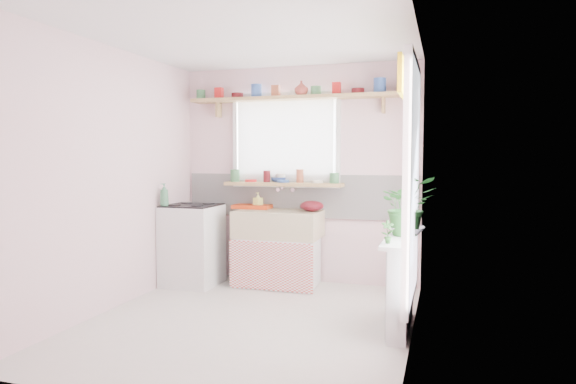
% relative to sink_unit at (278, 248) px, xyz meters
% --- Properties ---
extents(room, '(3.20, 3.20, 3.20)m').
position_rel_sink_unit_xyz_m(room, '(0.81, -0.43, 0.94)').
color(room, silver).
rests_on(room, ground).
extents(sink_unit, '(0.95, 0.65, 1.11)m').
position_rel_sink_unit_xyz_m(sink_unit, '(0.00, 0.00, 0.00)').
color(sink_unit, white).
rests_on(sink_unit, ground).
extents(cooker, '(0.58, 0.58, 0.93)m').
position_rel_sink_unit_xyz_m(cooker, '(-0.95, -0.24, 0.03)').
color(cooker, white).
rests_on(cooker, ground).
extents(radiator_ledge, '(0.22, 0.95, 0.78)m').
position_rel_sink_unit_xyz_m(radiator_ledge, '(1.45, -1.09, -0.03)').
color(radiator_ledge, white).
rests_on(radiator_ledge, ground).
extents(windowsill, '(1.40, 0.22, 0.04)m').
position_rel_sink_unit_xyz_m(windowsill, '(-0.00, 0.19, 0.71)').
color(windowsill, tan).
rests_on(windowsill, room).
extents(pine_shelf, '(2.52, 0.24, 0.04)m').
position_rel_sink_unit_xyz_m(pine_shelf, '(0.15, 0.18, 1.69)').
color(pine_shelf, tan).
rests_on(pine_shelf, room).
extents(shelf_crockery, '(2.47, 0.11, 0.12)m').
position_rel_sink_unit_xyz_m(shelf_crockery, '(0.15, 0.18, 1.76)').
color(shelf_crockery, '#3F7F4C').
rests_on(shelf_crockery, pine_shelf).
extents(sill_crockery, '(1.35, 0.11, 0.12)m').
position_rel_sink_unit_xyz_m(sill_crockery, '(-0.02, 0.19, 0.78)').
color(sill_crockery, '#3F7F4C').
rests_on(sill_crockery, windowsill).
extents(dish_tray, '(0.44, 0.34, 0.04)m').
position_rel_sink_unit_xyz_m(dish_tray, '(-0.38, 0.21, 0.44)').
color(dish_tray, red).
rests_on(dish_tray, sink_unit).
extents(colander, '(0.33, 0.33, 0.12)m').
position_rel_sink_unit_xyz_m(colander, '(0.38, 0.06, 0.48)').
color(colander, '#580F18').
rests_on(colander, sink_unit).
extents(jade_plant, '(0.56, 0.52, 0.52)m').
position_rel_sink_unit_xyz_m(jade_plant, '(1.48, -0.91, 0.60)').
color(jade_plant, '#2C702D').
rests_on(jade_plant, radiator_ledge).
extents(fruit_bowl, '(0.32, 0.32, 0.07)m').
position_rel_sink_unit_xyz_m(fruit_bowl, '(1.48, -0.89, 0.38)').
color(fruit_bowl, white).
rests_on(fruit_bowl, radiator_ledge).
extents(herb_pot, '(0.11, 0.08, 0.18)m').
position_rel_sink_unit_xyz_m(herb_pot, '(1.36, -1.39, 0.44)').
color(herb_pot, '#316C2B').
rests_on(herb_pot, radiator_ledge).
extents(soap_bottle_sink, '(0.11, 0.11, 0.19)m').
position_rel_sink_unit_xyz_m(soap_bottle_sink, '(-0.30, 0.16, 0.51)').
color(soap_bottle_sink, '#EFF66D').
rests_on(soap_bottle_sink, sink_unit).
extents(sill_cup, '(0.15, 0.15, 0.10)m').
position_rel_sink_unit_xyz_m(sill_cup, '(-0.05, 0.25, 0.78)').
color(sill_cup, beige).
rests_on(sill_cup, windowsill).
extents(sill_bowl, '(0.23, 0.23, 0.06)m').
position_rel_sink_unit_xyz_m(sill_bowl, '(-0.07, 0.25, 0.76)').
color(sill_bowl, '#2E4D96').
rests_on(sill_bowl, windowsill).
extents(shelf_vase, '(0.16, 0.16, 0.16)m').
position_rel_sink_unit_xyz_m(shelf_vase, '(0.23, 0.12, 1.79)').
color(shelf_vase, '#9C3B30').
rests_on(shelf_vase, pine_shelf).
extents(cooker_bottle, '(0.12, 0.12, 0.25)m').
position_rel_sink_unit_xyz_m(cooker_bottle, '(-1.17, -0.46, 0.61)').
color(cooker_bottle, '#408158').
rests_on(cooker_bottle, cooker).
extents(fruit, '(0.20, 0.14, 0.10)m').
position_rel_sink_unit_xyz_m(fruit, '(1.49, -0.88, 0.44)').
color(fruit, orange).
rests_on(fruit, fruit_bowl).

